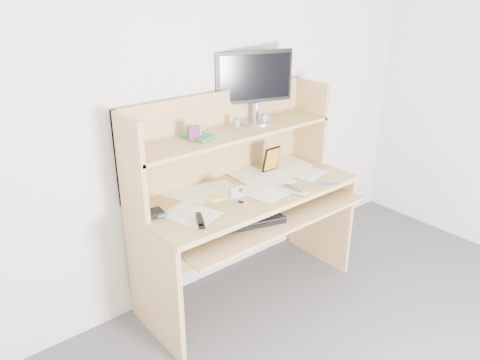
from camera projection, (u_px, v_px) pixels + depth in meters
back_wall at (215, 99)px, 2.87m from camera, size 3.60×0.04×2.50m
desk at (240, 193)px, 2.92m from camera, size 1.40×0.70×1.30m
paper_clutter at (248, 189)px, 2.84m from camera, size 1.32×0.54×0.01m
keyboard at (241, 221)px, 2.64m from camera, size 0.52×0.32×0.03m
tv_remote at (292, 190)px, 2.80m from camera, size 0.10×0.19×0.02m
flip_phone at (240, 203)px, 2.64m from camera, size 0.07×0.09×0.02m
stapler at (200, 220)px, 2.43m from camera, size 0.09×0.13×0.04m
wallet at (153, 213)px, 2.51m from camera, size 0.11×0.09×0.03m
sticky_note_pad at (217, 197)px, 2.73m from camera, size 0.08×0.08×0.01m
digital_camera at (236, 190)px, 2.75m from camera, size 0.09×0.04×0.05m
game_case at (271, 159)px, 3.06m from camera, size 0.12×0.01×0.17m
blue_pen at (327, 184)px, 2.90m from camera, size 0.11×0.09×0.01m
card_box at (194, 133)px, 2.64m from camera, size 0.07×0.03×0.09m
shelf_book at (198, 136)px, 2.70m from camera, size 0.17×0.20×0.02m
chip_stack_a at (199, 133)px, 2.70m from camera, size 0.05×0.05×0.05m
chip_stack_b at (236, 124)px, 2.86m from camera, size 0.05×0.05×0.06m
chip_stack_c at (266, 119)px, 2.98m from camera, size 0.04×0.04×0.04m
chip_stack_d at (264, 119)px, 2.94m from camera, size 0.04×0.04×0.07m
monitor at (254, 84)px, 2.93m from camera, size 0.50×0.26×0.44m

